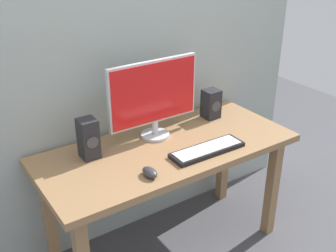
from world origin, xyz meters
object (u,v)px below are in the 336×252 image
object	(u,v)px
monitor	(154,96)
speaker_right	(211,104)
speaker_left	(88,139)
desk	(168,162)
keyboard_primary	(207,150)
mouse	(150,172)

from	to	relation	value
monitor	speaker_right	distance (m)	0.45
speaker_left	desk	bearing A→B (deg)	-18.09
keyboard_primary	mouse	bearing A→B (deg)	-175.38
desk	mouse	xyz separation A→B (m)	(-0.24, -0.20, 0.12)
desk	monitor	bearing A→B (deg)	87.07
desk	speaker_left	distance (m)	0.46
speaker_right	speaker_left	world-z (taller)	speaker_left
desk	speaker_left	world-z (taller)	speaker_left
mouse	monitor	bearing A→B (deg)	53.95
monitor	speaker_left	bearing A→B (deg)	-177.55
monitor	mouse	xyz separation A→B (m)	(-0.24, -0.34, -0.22)
speaker_right	speaker_left	bearing A→B (deg)	-177.65
desk	keyboard_primary	distance (m)	0.24
desk	speaker_right	xyz separation A→B (m)	(0.43, 0.16, 0.19)
monitor	keyboard_primary	distance (m)	0.41
keyboard_primary	mouse	distance (m)	0.37
monitor	keyboard_primary	world-z (taller)	monitor
desk	monitor	xyz separation A→B (m)	(0.01, 0.15, 0.34)
speaker_left	mouse	bearing A→B (deg)	-64.04
desk	monitor	distance (m)	0.37
desk	mouse	size ratio (longest dim) A/B	14.31
mouse	speaker_left	size ratio (longest dim) A/B	0.47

